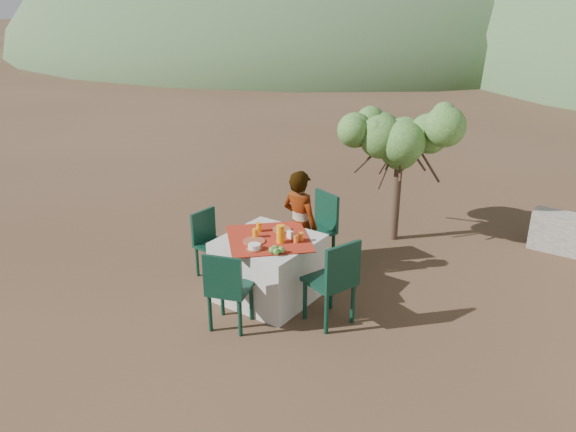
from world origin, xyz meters
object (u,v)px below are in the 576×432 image
object	(u,v)px
chair_near	(227,287)
juice_pitcher	(281,234)
chair_right	(335,279)
table	(269,268)
chair_far	(319,226)
person	(300,225)
chair_left	(210,240)
shrub_tree	(406,145)

from	to	relation	value
chair_near	juice_pitcher	xyz separation A→B (m)	(0.12, 0.80, 0.36)
chair_right	table	bearing A→B (deg)	-76.15
chair_near	table	bearing A→B (deg)	-104.29
chair_far	juice_pitcher	size ratio (longest dim) A/B	4.68
table	chair_far	bearing A→B (deg)	89.74
chair_right	person	size ratio (longest dim) A/B	0.71
chair_far	juice_pitcher	distance (m)	1.18
chair_left	chair_far	bearing A→B (deg)	-39.47
chair_left	shrub_tree	size ratio (longest dim) A/B	0.47
chair_near	person	world-z (taller)	person
table	shrub_tree	xyz separation A→B (m)	(0.54, 2.48, 1.05)
table	chair_far	size ratio (longest dim) A/B	1.33
chair_left	person	size ratio (longest dim) A/B	0.60
chair_near	chair_far	bearing A→B (deg)	-107.04
chair_left	person	xyz separation A→B (m)	(0.97, 0.61, 0.23)
chair_right	juice_pitcher	bearing A→B (deg)	-75.98
chair_far	person	xyz separation A→B (m)	(-0.01, -0.45, 0.16)
chair_far	chair_left	xyz separation A→B (m)	(-0.98, -1.06, -0.07)
table	shrub_tree	bearing A→B (deg)	77.63
chair_right	shrub_tree	size ratio (longest dim) A/B	0.55
chair_right	juice_pitcher	distance (m)	0.82
table	shrub_tree	size ratio (longest dim) A/B	0.72
chair_near	chair_right	bearing A→B (deg)	-158.89
table	chair_left	xyz separation A→B (m)	(-0.97, 0.04, 0.09)
chair_far	chair_near	size ratio (longest dim) A/B	1.07
chair_near	shrub_tree	size ratio (longest dim) A/B	0.51
chair_near	person	bearing A→B (deg)	-106.17
table	chair_far	distance (m)	1.12
shrub_tree	table	bearing A→B (deg)	-102.37
chair_near	juice_pitcher	bearing A→B (deg)	-117.35
chair_left	chair_near	bearing A→B (deg)	-126.58
chair_right	juice_pitcher	size ratio (longest dim) A/B	4.78
chair_far	chair_left	size ratio (longest dim) A/B	1.15
chair_left	table	bearing A→B (deg)	-89.38
chair_right	chair_left	bearing A→B (deg)	-74.85
chair_far	chair_near	xyz separation A→B (m)	(0.06, -1.92, -0.04)
chair_far	juice_pitcher	world-z (taller)	chair_far
chair_far	juice_pitcher	xyz separation A→B (m)	(0.18, -1.12, 0.32)
chair_near	shrub_tree	world-z (taller)	shrub_tree
table	chair_right	size ratio (longest dim) A/B	1.30
shrub_tree	chair_left	bearing A→B (deg)	-121.90
chair_right	shrub_tree	world-z (taller)	shrub_tree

